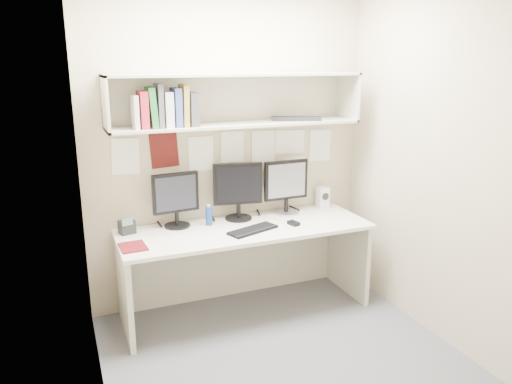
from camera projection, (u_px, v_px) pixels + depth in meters
name	position (u px, v px, depth m)	size (l,w,h in m)	color
floor	(278.00, 350.00, 3.58)	(2.40, 2.00, 0.01)	#4D4E53
wall_back	(230.00, 149.00, 4.14)	(2.40, 0.02, 2.60)	tan
wall_front	(369.00, 217.00, 2.35)	(2.40, 0.02, 2.60)	tan
wall_left	(87.00, 191.00, 2.81)	(0.02, 2.00, 2.60)	tan
wall_right	(428.00, 160.00, 3.68)	(0.02, 2.00, 2.60)	tan
desk	(245.00, 269.00, 4.07)	(2.00, 0.70, 0.73)	silver
overhead_hutch	(235.00, 99.00, 3.91)	(2.00, 0.38, 0.40)	beige
pinned_papers	(230.00, 155.00, 4.15)	(1.92, 0.01, 0.48)	white
monitor_left	(176.00, 197.00, 3.93)	(0.38, 0.21, 0.44)	black
monitor_center	(238.00, 189.00, 4.11)	(0.41, 0.22, 0.47)	black
monitor_right	(286.00, 185.00, 4.27)	(0.40, 0.22, 0.46)	#A5A5AA
keyboard	(253.00, 230.00, 3.87)	(0.41, 0.15, 0.02)	black
mouse	(294.00, 223.00, 4.02)	(0.06, 0.10, 0.03)	black
speaker	(323.00, 197.00, 4.48)	(0.09, 0.10, 0.19)	silver
blue_bottle	(209.00, 215.00, 4.00)	(0.05, 0.05, 0.17)	navy
maroon_notebook	(133.00, 247.00, 3.53)	(0.18, 0.22, 0.01)	#590F12
desk_phone	(127.00, 227.00, 3.81)	(0.13, 0.13, 0.14)	black
book_stack	(166.00, 108.00, 3.63)	(0.47, 0.20, 0.32)	beige
hutch_tray	(296.00, 119.00, 4.08)	(0.40, 0.15, 0.03)	black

